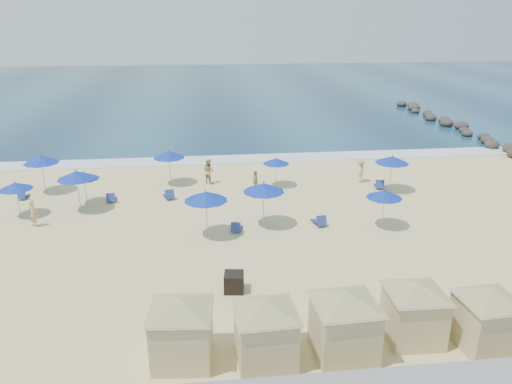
% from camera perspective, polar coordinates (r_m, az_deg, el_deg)
% --- Properties ---
extents(ground, '(160.00, 160.00, 0.00)m').
position_cam_1_polar(ground, '(26.77, -0.86, -5.55)').
color(ground, beige).
rests_on(ground, ground).
extents(ocean, '(160.00, 80.00, 0.06)m').
position_cam_1_polar(ocean, '(79.92, -4.93, 11.56)').
color(ocean, '#0E304F').
rests_on(ocean, ground).
extents(surf_line, '(160.00, 2.50, 0.08)m').
position_cam_1_polar(surf_line, '(41.25, -3.04, 3.73)').
color(surf_line, white).
rests_on(surf_line, ground).
extents(rock_jetty, '(2.56, 26.66, 0.96)m').
position_cam_1_polar(rock_jetty, '(56.72, 21.45, 7.19)').
color(rock_jetty, '#2B2624').
rests_on(rock_jetty, ground).
extents(trash_bin, '(0.94, 0.94, 0.84)m').
position_cam_1_polar(trash_bin, '(22.07, -2.54, -10.26)').
color(trash_bin, black).
rests_on(trash_bin, ground).
extents(cabana_0, '(4.33, 4.33, 2.73)m').
position_cam_1_polar(cabana_0, '(17.73, -8.54, -14.43)').
color(cabana_0, '#CEB98C').
rests_on(cabana_0, ground).
extents(cabana_1, '(4.28, 4.28, 2.69)m').
position_cam_1_polar(cabana_1, '(17.53, 1.11, -14.71)').
color(cabana_1, '#CEB98C').
rests_on(cabana_1, ground).
extents(cabana_2, '(4.48, 4.48, 2.81)m').
position_cam_1_polar(cabana_2, '(18.05, 10.14, -13.66)').
color(cabana_2, '#CEB98C').
rests_on(cabana_2, ground).
extents(cabana_3, '(4.20, 4.20, 2.64)m').
position_cam_1_polar(cabana_3, '(19.48, 17.73, -12.01)').
color(cabana_3, '#CEB98C').
rests_on(cabana_3, ground).
extents(cabana_4, '(4.15, 4.15, 2.61)m').
position_cam_1_polar(cabana_4, '(20.02, 25.04, -12.16)').
color(cabana_4, '#CEB98C').
rests_on(cabana_4, ground).
extents(umbrella_0, '(2.33, 2.33, 2.66)m').
position_cam_1_polar(umbrella_0, '(36.02, -23.35, 3.44)').
color(umbrella_0, '#A5A8AD').
rests_on(umbrella_0, ground).
extents(umbrella_1, '(1.94, 1.94, 2.20)m').
position_cam_1_polar(umbrella_1, '(32.39, -25.79, 0.63)').
color(umbrella_1, '#A5A8AD').
rests_on(umbrella_1, ground).
extents(umbrella_2, '(1.89, 1.89, 2.15)m').
position_cam_1_polar(umbrella_2, '(32.95, -19.06, 1.77)').
color(umbrella_2, '#A5A8AD').
rests_on(umbrella_2, ground).
extents(umbrella_3, '(2.33, 2.33, 2.65)m').
position_cam_1_polar(umbrella_3, '(31.76, -19.84, 1.84)').
color(umbrella_3, '#A5A8AD').
rests_on(umbrella_3, ground).
extents(umbrella_4, '(2.21, 2.21, 2.51)m').
position_cam_1_polar(umbrella_4, '(35.23, -9.92, 4.25)').
color(umbrella_4, '#A5A8AD').
rests_on(umbrella_4, ground).
extents(umbrella_5, '(2.35, 2.35, 2.68)m').
position_cam_1_polar(umbrella_5, '(26.51, -5.75, -0.47)').
color(umbrella_5, '#A5A8AD').
rests_on(umbrella_5, ground).
extents(umbrella_6, '(2.35, 2.35, 2.67)m').
position_cam_1_polar(umbrella_6, '(27.69, 0.89, 0.53)').
color(umbrella_6, '#A5A8AD').
rests_on(umbrella_6, ground).
extents(umbrella_7, '(1.85, 1.85, 2.11)m').
position_cam_1_polar(umbrella_7, '(34.43, 2.31, 3.56)').
color(umbrella_7, '#A5A8AD').
rests_on(umbrella_7, ground).
extents(umbrella_8, '(2.26, 2.26, 2.57)m').
position_cam_1_polar(umbrella_8, '(34.53, 15.29, 3.59)').
color(umbrella_8, '#A5A8AD').
rests_on(umbrella_8, ground).
extents(umbrella_9, '(2.02, 2.02, 2.30)m').
position_cam_1_polar(umbrella_9, '(28.52, 14.46, -0.23)').
color(umbrella_9, '#A5A8AD').
rests_on(umbrella_9, ground).
extents(beach_chair_0, '(0.51, 1.12, 0.61)m').
position_cam_1_polar(beach_chair_0, '(35.90, -25.10, -0.38)').
color(beach_chair_0, navy).
rests_on(beach_chair_0, ground).
extents(beach_chair_1, '(0.61, 1.23, 0.66)m').
position_cam_1_polar(beach_chair_1, '(33.37, -16.21, -0.67)').
color(beach_chair_1, navy).
rests_on(beach_chair_1, ground).
extents(beach_chair_2, '(0.88, 1.41, 0.72)m').
position_cam_1_polar(beach_chair_2, '(33.03, -9.93, -0.33)').
color(beach_chair_2, navy).
rests_on(beach_chair_2, ground).
extents(beach_chair_3, '(0.79, 1.28, 0.65)m').
position_cam_1_polar(beach_chair_3, '(27.77, -2.25, -4.07)').
color(beach_chair_3, navy).
rests_on(beach_chair_3, ground).
extents(beach_chair_4, '(0.72, 1.33, 0.70)m').
position_cam_1_polar(beach_chair_4, '(28.77, 7.26, -3.31)').
color(beach_chair_4, navy).
rests_on(beach_chair_4, ground).
extents(beach_chair_5, '(0.83, 1.36, 0.70)m').
position_cam_1_polar(beach_chair_5, '(35.50, 13.90, 0.80)').
color(beach_chair_5, navy).
rests_on(beach_chair_5, ground).
extents(beachgoer_0, '(0.70, 0.65, 1.60)m').
position_cam_1_polar(beachgoer_0, '(30.84, -24.12, -2.23)').
color(beachgoer_0, tan).
rests_on(beachgoer_0, ground).
extents(beachgoer_1, '(1.09, 1.08, 1.77)m').
position_cam_1_polar(beachgoer_1, '(35.46, -5.46, 2.38)').
color(beachgoer_1, tan).
rests_on(beachgoer_1, ground).
extents(beachgoer_2, '(0.53, 0.96, 1.56)m').
position_cam_1_polar(beachgoer_2, '(33.41, -0.07, 1.18)').
color(beachgoer_2, tan).
rests_on(beachgoer_2, ground).
extents(beachgoer_3, '(1.02, 1.26, 1.69)m').
position_cam_1_polar(beachgoer_3, '(36.34, 11.83, 2.41)').
color(beachgoer_3, tan).
rests_on(beachgoer_3, ground).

